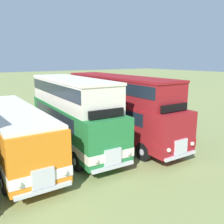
% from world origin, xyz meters
% --- Properties ---
extents(ground_plane, '(200.00, 200.00, 0.00)m').
position_xyz_m(ground_plane, '(0.00, 0.00, 0.00)').
color(ground_plane, '#8C9956').
extents(bus_third_in_row, '(2.73, 10.79, 2.99)m').
position_xyz_m(bus_third_in_row, '(0.00, 0.30, 1.76)').
color(bus_third_in_row, orange).
rests_on(bus_third_in_row, ground).
extents(bus_fourth_in_row, '(3.02, 9.83, 4.49)m').
position_xyz_m(bus_fourth_in_row, '(3.62, 0.09, 2.47)').
color(bus_fourth_in_row, '#237538').
rests_on(bus_fourth_in_row, ground).
extents(bus_fifth_in_row, '(2.76, 11.68, 4.49)m').
position_xyz_m(bus_fifth_in_row, '(7.22, 0.19, 2.48)').
color(bus_fifth_in_row, maroon).
rests_on(bus_fifth_in_row, ground).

